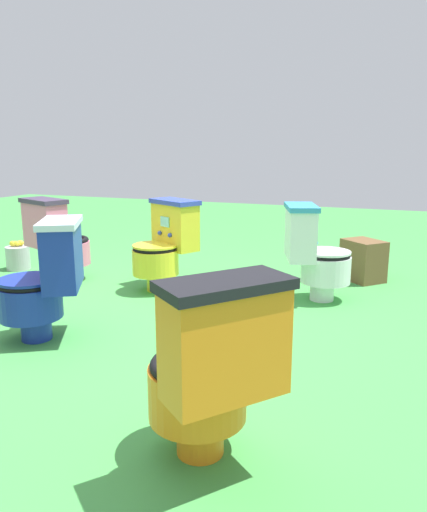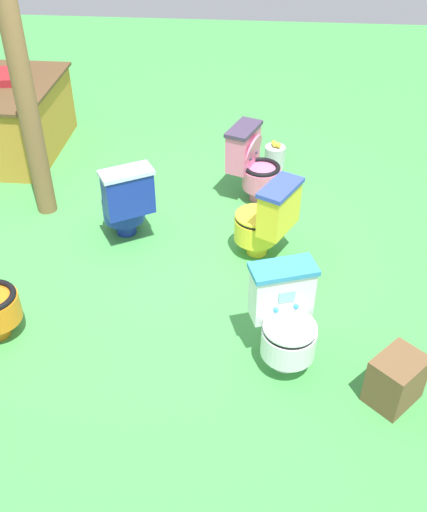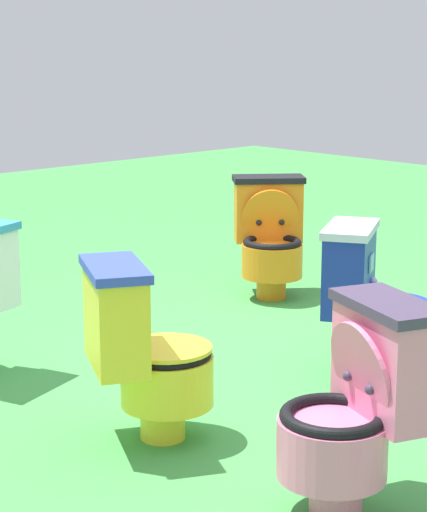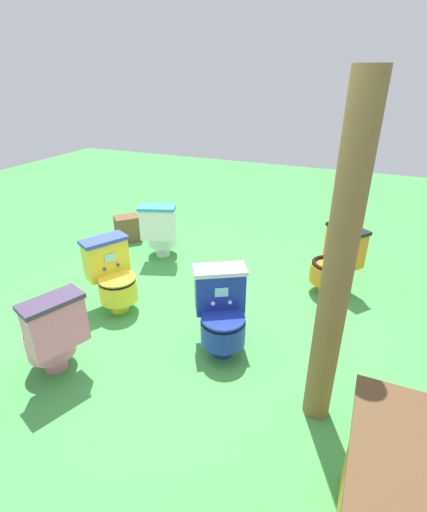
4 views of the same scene
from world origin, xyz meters
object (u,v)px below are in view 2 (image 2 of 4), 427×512
at_px(small_crate, 396,380).
at_px(lemon_bucket, 275,156).
at_px(toilet_white, 285,318).
at_px(toilet_blue, 126,201).
at_px(toilet_yellow, 266,219).
at_px(wooden_post, 26,100).
at_px(vendor_table, 19,118).
at_px(toilet_pink, 253,163).

distance_m(small_crate, lemon_bucket, 3.19).
height_order(toilet_white, lemon_bucket, toilet_white).
relative_size(toilet_blue, toilet_yellow, 1.00).
bearing_deg(toilet_white, wooden_post, -56.58).
bearing_deg(small_crate, toilet_white, 67.17).
distance_m(toilet_white, small_crate, 0.80).
distance_m(toilet_white, wooden_post, 2.91).
xyz_separation_m(vendor_table, wooden_post, (-1.15, -0.62, 0.71)).
bearing_deg(toilet_blue, vendor_table, 104.17).
bearing_deg(toilet_yellow, toilet_white, -145.13).
xyz_separation_m(toilet_blue, small_crate, (-1.65, -2.08, -0.19)).
relative_size(toilet_white, toilet_yellow, 1.00).
bearing_deg(vendor_table, toilet_blue, -135.43).
xyz_separation_m(toilet_yellow, lemon_bucket, (1.60, -0.08, -0.25)).
relative_size(toilet_yellow, lemon_bucket, 2.63).
distance_m(toilet_white, toilet_blue, 1.92).
bearing_deg(toilet_pink, vendor_table, -85.48).
height_order(toilet_yellow, lemon_bucket, toilet_yellow).
relative_size(toilet_pink, vendor_table, 0.50).
relative_size(wooden_post, lemon_bucket, 7.97).
relative_size(toilet_white, wooden_post, 0.33).
bearing_deg(toilet_yellow, small_crate, -122.09).
bearing_deg(toilet_blue, toilet_yellow, -38.33).
xyz_separation_m(toilet_blue, toilet_yellow, (-0.17, -1.22, 0.00)).
xyz_separation_m(vendor_table, lemon_bucket, (-0.08, -2.79, -0.28)).
bearing_deg(toilet_pink, toilet_white, 28.59).
bearing_deg(small_crate, lemon_bucket, 14.38).
bearing_deg(lemon_bucket, small_crate, -165.62).
xyz_separation_m(toilet_blue, vendor_table, (1.52, 1.49, 0.02)).
bearing_deg(toilet_pink, wooden_post, -57.51).
bearing_deg(lemon_bucket, toilet_white, -178.44).
distance_m(vendor_table, wooden_post, 1.49).
xyz_separation_m(toilet_blue, lemon_bucket, (1.44, -1.29, -0.25)).
xyz_separation_m(wooden_post, small_crate, (-2.02, -2.95, -0.92)).
relative_size(toilet_blue, small_crate, 2.04).
bearing_deg(toilet_blue, wooden_post, 126.80).
xyz_separation_m(toilet_yellow, vendor_table, (1.69, 2.71, 0.02)).
relative_size(toilet_blue, lemon_bucket, 2.63).
relative_size(toilet_blue, wooden_post, 0.33).
distance_m(toilet_pink, vendor_table, 2.68).
distance_m(toilet_white, toilet_yellow, 1.19).
relative_size(toilet_pink, toilet_blue, 1.00).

